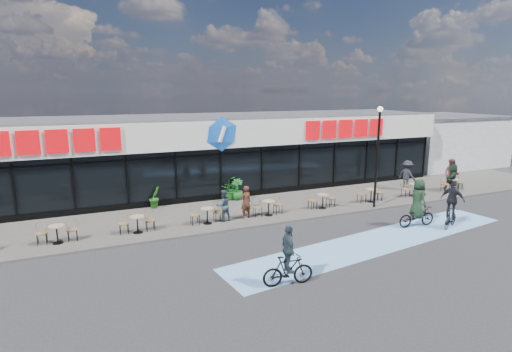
{
  "coord_description": "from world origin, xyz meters",
  "views": [
    {
      "loc": [
        -6.77,
        -13.79,
        6.07
      ],
      "look_at": [
        0.64,
        3.5,
        2.06
      ],
      "focal_mm": 28.0,
      "sensor_mm": 36.0,
      "label": 1
    }
  ],
  "objects_px": {
    "potted_plant_mid": "(237,189)",
    "patron_right": "(223,205)",
    "pedestrian_a": "(451,174)",
    "cyclist_a": "(417,209)",
    "lamp_post": "(378,149)",
    "pedestrian_c": "(452,177)",
    "patron_left": "(246,202)",
    "pedestrian_b": "(407,175)",
    "potted_plant_left": "(155,197)",
    "potted_plant_right": "(228,189)",
    "cyclist_b": "(452,207)"
  },
  "relations": [
    {
      "from": "potted_plant_mid",
      "to": "patron_right",
      "type": "xyz_separation_m",
      "value": [
        -1.9,
        -3.27,
        0.17
      ]
    },
    {
      "from": "pedestrian_a",
      "to": "cyclist_a",
      "type": "distance_m",
      "value": 8.06
    },
    {
      "from": "lamp_post",
      "to": "pedestrian_c",
      "type": "bearing_deg",
      "value": 8.1
    },
    {
      "from": "patron_left",
      "to": "cyclist_a",
      "type": "distance_m",
      "value": 7.87
    },
    {
      "from": "pedestrian_c",
      "to": "patron_right",
      "type": "bearing_deg",
      "value": -31.81
    },
    {
      "from": "patron_left",
      "to": "pedestrian_b",
      "type": "distance_m",
      "value": 11.39
    },
    {
      "from": "patron_right",
      "to": "pedestrian_b",
      "type": "height_order",
      "value": "pedestrian_b"
    },
    {
      "from": "lamp_post",
      "to": "potted_plant_mid",
      "type": "distance_m",
      "value": 7.83
    },
    {
      "from": "potted_plant_mid",
      "to": "patron_left",
      "type": "bearing_deg",
      "value": -103.42
    },
    {
      "from": "potted_plant_left",
      "to": "pedestrian_b",
      "type": "height_order",
      "value": "pedestrian_b"
    },
    {
      "from": "lamp_post",
      "to": "potted_plant_right",
      "type": "xyz_separation_m",
      "value": [
        -6.54,
        4.41,
        -2.48
      ]
    },
    {
      "from": "potted_plant_left",
      "to": "cyclist_a",
      "type": "xyz_separation_m",
      "value": [
        10.54,
        -7.42,
        0.19
      ]
    },
    {
      "from": "patron_left",
      "to": "patron_right",
      "type": "relative_size",
      "value": 1.05
    },
    {
      "from": "pedestrian_b",
      "to": "cyclist_b",
      "type": "xyz_separation_m",
      "value": [
        -3.18,
        -6.09,
        -0.06
      ]
    },
    {
      "from": "potted_plant_left",
      "to": "pedestrian_c",
      "type": "relative_size",
      "value": 0.66
    },
    {
      "from": "lamp_post",
      "to": "patron_left",
      "type": "height_order",
      "value": "lamp_post"
    },
    {
      "from": "potted_plant_mid",
      "to": "cyclist_a",
      "type": "distance_m",
      "value": 9.4
    },
    {
      "from": "patron_right",
      "to": "pedestrian_b",
      "type": "distance_m",
      "value": 12.5
    },
    {
      "from": "potted_plant_mid",
      "to": "potted_plant_right",
      "type": "relative_size",
      "value": 0.95
    },
    {
      "from": "potted_plant_left",
      "to": "potted_plant_mid",
      "type": "distance_m",
      "value": 4.5
    },
    {
      "from": "lamp_post",
      "to": "patron_left",
      "type": "bearing_deg",
      "value": 172.45
    },
    {
      "from": "potted_plant_right",
      "to": "cyclist_b",
      "type": "xyz_separation_m",
      "value": [
        7.77,
        -8.14,
        0.23
      ]
    },
    {
      "from": "lamp_post",
      "to": "cyclist_b",
      "type": "bearing_deg",
      "value": -71.74
    },
    {
      "from": "potted_plant_right",
      "to": "pedestrian_c",
      "type": "relative_size",
      "value": 0.74
    },
    {
      "from": "potted_plant_right",
      "to": "lamp_post",
      "type": "bearing_deg",
      "value": -34.0
    },
    {
      "from": "pedestrian_a",
      "to": "cyclist_b",
      "type": "distance_m",
      "value": 7.44
    },
    {
      "from": "potted_plant_right",
      "to": "cyclist_b",
      "type": "relative_size",
      "value": 0.57
    },
    {
      "from": "patron_left",
      "to": "patron_right",
      "type": "distance_m",
      "value": 1.11
    },
    {
      "from": "patron_left",
      "to": "pedestrian_b",
      "type": "relative_size",
      "value": 0.88
    },
    {
      "from": "lamp_post",
      "to": "patron_right",
      "type": "xyz_separation_m",
      "value": [
        -8.01,
        0.93,
        -2.34
      ]
    },
    {
      "from": "potted_plant_left",
      "to": "potted_plant_right",
      "type": "distance_m",
      "value": 4.07
    },
    {
      "from": "potted_plant_mid",
      "to": "cyclist_b",
      "type": "relative_size",
      "value": 0.54
    },
    {
      "from": "potted_plant_left",
      "to": "cyclist_b",
      "type": "relative_size",
      "value": 0.51
    },
    {
      "from": "patron_left",
      "to": "cyclist_b",
      "type": "relative_size",
      "value": 0.73
    },
    {
      "from": "pedestrian_c",
      "to": "pedestrian_a",
      "type": "bearing_deg",
      "value": -159.35
    },
    {
      "from": "patron_left",
      "to": "pedestrian_c",
      "type": "relative_size",
      "value": 0.95
    },
    {
      "from": "potted_plant_mid",
      "to": "potted_plant_right",
      "type": "distance_m",
      "value": 0.48
    },
    {
      "from": "cyclist_b",
      "to": "cyclist_a",
      "type": "bearing_deg",
      "value": 150.85
    },
    {
      "from": "potted_plant_right",
      "to": "pedestrian_b",
      "type": "xyz_separation_m",
      "value": [
        10.94,
        -2.05,
        0.28
      ]
    },
    {
      "from": "patron_left",
      "to": "cyclist_a",
      "type": "height_order",
      "value": "cyclist_a"
    },
    {
      "from": "pedestrian_b",
      "to": "pedestrian_c",
      "type": "relative_size",
      "value": 1.08
    },
    {
      "from": "patron_right",
      "to": "cyclist_a",
      "type": "xyz_separation_m",
      "value": [
        7.94,
        -3.93,
        -0.01
      ]
    },
    {
      "from": "potted_plant_left",
      "to": "patron_left",
      "type": "xyz_separation_m",
      "value": [
        3.71,
        -3.51,
        0.24
      ]
    },
    {
      "from": "lamp_post",
      "to": "pedestrian_a",
      "type": "distance_m",
      "value": 7.24
    },
    {
      "from": "lamp_post",
      "to": "potted_plant_right",
      "type": "bearing_deg",
      "value": 146.0
    },
    {
      "from": "lamp_post",
      "to": "pedestrian_c",
      "type": "distance_m",
      "value": 7.07
    },
    {
      "from": "potted_plant_mid",
      "to": "patron_right",
      "type": "height_order",
      "value": "patron_right"
    },
    {
      "from": "pedestrian_a",
      "to": "cyclist_a",
      "type": "bearing_deg",
      "value": -75.18
    },
    {
      "from": "potted_plant_left",
      "to": "pedestrian_a",
      "type": "height_order",
      "value": "pedestrian_a"
    },
    {
      "from": "patron_right",
      "to": "pedestrian_b",
      "type": "relative_size",
      "value": 0.84
    }
  ]
}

